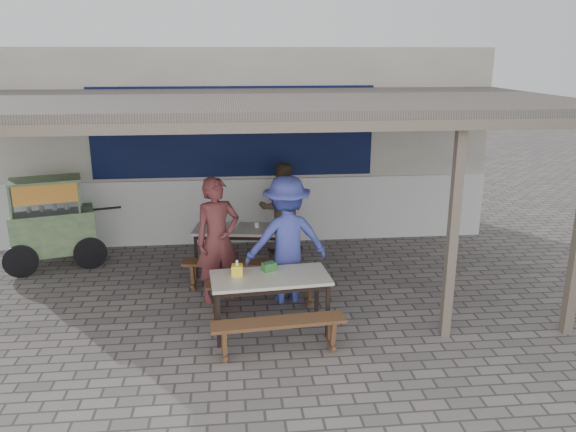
# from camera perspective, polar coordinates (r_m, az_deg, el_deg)

# --- Properties ---
(ground) EXTENTS (60.00, 60.00, 0.00)m
(ground) POSITION_cam_1_polar(r_m,az_deg,el_deg) (7.81, -3.44, -9.62)
(ground) COLOR slate
(ground) RESTS_ON ground
(back_wall) EXTENTS (9.00, 1.28, 3.50)m
(back_wall) POSITION_cam_1_polar(r_m,az_deg,el_deg) (10.74, -4.46, 7.19)
(back_wall) COLOR beige
(back_wall) RESTS_ON ground
(warung_roof) EXTENTS (9.00, 4.21, 2.81)m
(warung_roof) POSITION_cam_1_polar(r_m,az_deg,el_deg) (7.96, -3.95, 11.24)
(warung_roof) COLOR #5F5451
(warung_roof) RESTS_ON ground
(table_left) EXTENTS (1.47, 0.85, 0.75)m
(table_left) POSITION_cam_1_polar(r_m,az_deg,el_deg) (8.90, -5.03, -1.71)
(table_left) COLOR beige
(table_left) RESTS_ON ground
(bench_left_street) EXTENTS (1.52, 0.49, 0.45)m
(bench_left_street) POSITION_cam_1_polar(r_m,az_deg,el_deg) (8.36, -5.57, -5.35)
(bench_left_street) COLOR brown
(bench_left_street) RESTS_ON ground
(bench_left_wall) EXTENTS (1.52, 0.49, 0.45)m
(bench_left_wall) POSITION_cam_1_polar(r_m,az_deg,el_deg) (9.67, -4.46, -2.29)
(bench_left_wall) COLOR brown
(bench_left_wall) RESTS_ON ground
(table_right) EXTENTS (1.51, 0.82, 0.75)m
(table_right) POSITION_cam_1_polar(r_m,az_deg,el_deg) (7.01, -1.83, -6.71)
(table_right) COLOR beige
(table_right) RESTS_ON ground
(bench_right_street) EXTENTS (1.58, 0.41, 0.45)m
(bench_right_street) POSITION_cam_1_polar(r_m,az_deg,el_deg) (6.60, -0.95, -11.42)
(bench_right_street) COLOR brown
(bench_right_street) RESTS_ON ground
(bench_right_wall) EXTENTS (1.58, 0.41, 0.45)m
(bench_right_wall) POSITION_cam_1_polar(r_m,az_deg,el_deg) (7.70, -2.52, -7.21)
(bench_right_wall) COLOR brown
(bench_right_wall) RESTS_ON ground
(vendor_cart) EXTENTS (1.75, 1.07, 1.48)m
(vendor_cart) POSITION_cam_1_polar(r_m,az_deg,el_deg) (9.89, -22.90, -0.31)
(vendor_cart) COLOR #83A66E
(vendor_cart) RESTS_ON ground
(patron_street_side) EXTENTS (0.77, 0.65, 1.79)m
(patron_street_side) POSITION_cam_1_polar(r_m,az_deg,el_deg) (7.90, -7.16, -2.42)
(patron_street_side) COLOR brown
(patron_street_side) RESTS_ON ground
(patron_wall_side) EXTENTS (0.81, 0.65, 1.60)m
(patron_wall_side) POSITION_cam_1_polar(r_m,az_deg,el_deg) (9.77, -0.68, 0.81)
(patron_wall_side) COLOR #4E3D2A
(patron_wall_side) RESTS_ON ground
(patron_right_table) EXTENTS (1.27, 0.86, 1.81)m
(patron_right_table) POSITION_cam_1_polar(r_m,az_deg,el_deg) (7.81, -0.15, -2.43)
(patron_right_table) COLOR #434EB1
(patron_right_table) RESTS_ON ground
(tissue_box) EXTENTS (0.14, 0.14, 0.14)m
(tissue_box) POSITION_cam_1_polar(r_m,az_deg,el_deg) (7.01, -5.18, -5.50)
(tissue_box) COLOR yellow
(tissue_box) RESTS_ON table_right
(donation_box) EXTENTS (0.20, 0.17, 0.11)m
(donation_box) POSITION_cam_1_polar(r_m,az_deg,el_deg) (7.12, -1.94, -5.18)
(donation_box) COLOR #306D31
(donation_box) RESTS_ON table_right
(condiment_jar) EXTENTS (0.07, 0.07, 0.08)m
(condiment_jar) POSITION_cam_1_polar(r_m,az_deg,el_deg) (8.89, -3.19, -0.89)
(condiment_jar) COLOR white
(condiment_jar) RESTS_ON table_left
(condiment_bowl) EXTENTS (0.27, 0.27, 0.05)m
(condiment_bowl) POSITION_cam_1_polar(r_m,az_deg,el_deg) (9.01, -5.47, -0.80)
(condiment_bowl) COLOR white
(condiment_bowl) RESTS_ON table_left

